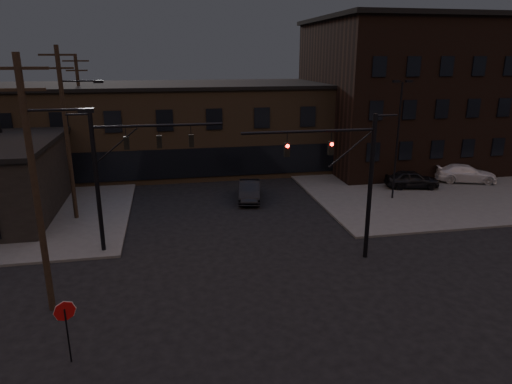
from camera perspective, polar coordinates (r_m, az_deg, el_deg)
ground at (r=20.91m, az=1.78°, el=-14.62°), size 140.00×140.00×0.00m
sidewalk_ne at (r=48.44m, az=21.81°, el=2.64°), size 30.00×30.00×0.15m
building_row at (r=46.09m, az=-5.99°, el=8.06°), size 40.00×12.00×8.00m
building_right at (r=50.76m, az=20.23°, el=11.35°), size 22.00×16.00×14.00m
traffic_signal_near at (r=24.56m, az=11.80°, el=2.36°), size 7.12×0.24×8.00m
traffic_signal_far at (r=26.19m, az=-16.67°, el=3.09°), size 7.12×0.24×8.00m
stop_sign at (r=18.29m, az=-22.71°, el=-14.30°), size 0.72×0.33×2.48m
utility_pole_near at (r=20.74m, az=-25.78°, el=1.06°), size 3.70×0.28×11.00m
utility_pole_mid at (r=32.38m, az=-22.52°, el=7.03°), size 3.70×0.28×11.50m
utility_pole_far at (r=44.32m, az=-20.97°, el=9.05°), size 2.20×0.28×11.00m
lot_light_a at (r=36.12m, az=17.36°, el=7.44°), size 1.50×0.28×9.14m
lot_light_b at (r=43.41m, az=21.33°, el=8.51°), size 1.50×0.28×9.14m
parked_car_lot_a at (r=40.45m, az=18.91°, el=1.53°), size 4.64×2.60×1.49m
parked_car_lot_b at (r=44.14m, az=24.72°, el=2.12°), size 5.61×3.67×1.51m
car_crossing at (r=35.45m, az=-0.82°, el=0.14°), size 2.41×4.78×1.50m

